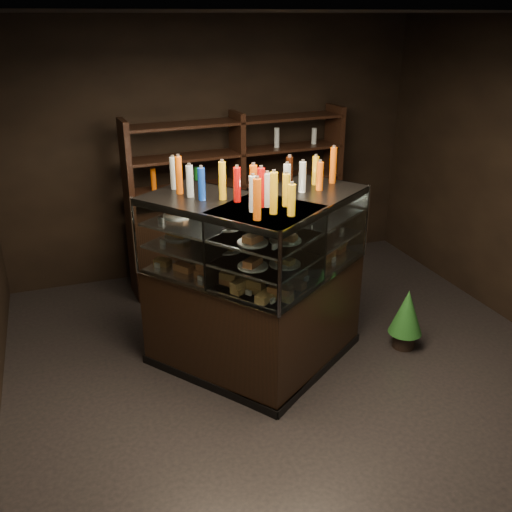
{
  "coord_description": "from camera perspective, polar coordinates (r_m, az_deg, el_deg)",
  "views": [
    {
      "loc": [
        -1.81,
        -4.03,
        2.99
      ],
      "look_at": [
        -0.4,
        -0.11,
        1.22
      ],
      "focal_mm": 40.0,
      "sensor_mm": 36.0,
      "label": 1
    }
  ],
  "objects": [
    {
      "name": "ground",
      "position": [
        5.33,
        3.76,
        -11.1
      ],
      "size": [
        5.0,
        5.0,
        0.0
      ],
      "primitive_type": "plane",
      "color": "black",
      "rests_on": "ground"
    },
    {
      "name": "display_case",
      "position": [
        5.07,
        0.35,
        -5.94
      ],
      "size": [
        2.08,
        1.62,
        1.61
      ],
      "rotation": [
        0.0,
        0.0,
        -0.16
      ],
      "color": "black",
      "rests_on": "ground"
    },
    {
      "name": "food_display",
      "position": [
        4.78,
        0.39,
        0.9
      ],
      "size": [
        1.62,
        1.16,
        0.49
      ],
      "color": "#D8834D",
      "rests_on": "display_case"
    },
    {
      "name": "bottles_top",
      "position": [
        4.61,
        0.39,
        7.32
      ],
      "size": [
        1.44,
        1.02,
        0.3
      ],
      "color": "#B20C0A",
      "rests_on": "display_case"
    },
    {
      "name": "back_shelving",
      "position": [
        6.82,
        -1.77,
        2.53
      ],
      "size": [
        2.6,
        0.58,
        2.0
      ],
      "rotation": [
        0.0,
        0.0,
        0.06
      ],
      "color": "black",
      "rests_on": "ground"
    },
    {
      "name": "potted_conifer",
      "position": [
        5.62,
        14.87,
        -5.34
      ],
      "size": [
        0.32,
        0.32,
        0.69
      ],
      "rotation": [
        0.0,
        0.0,
        0.41
      ],
      "color": "black",
      "rests_on": "ground"
    },
    {
      "name": "room_shell",
      "position": [
        4.54,
        4.39,
        9.63
      ],
      "size": [
        5.02,
        5.02,
        3.01
      ],
      "color": "black",
      "rests_on": "ground"
    }
  ]
}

